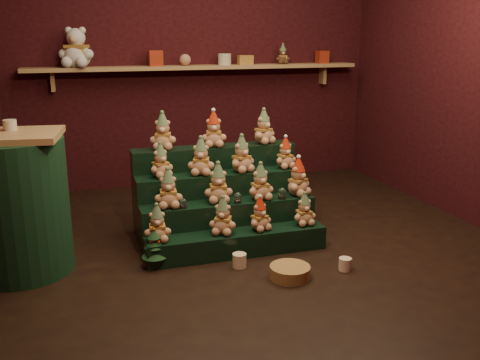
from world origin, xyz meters
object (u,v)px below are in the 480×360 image
object	(u,v)px
side_table	(17,205)
mug_right	(345,264)
snow_globe_a	(183,203)
mug_left	(239,260)
snow_globe_c	(282,193)
wicker_basket	(290,272)
snow_globe_b	(238,198)
mini_christmas_tree	(154,247)
riser_tier_front	(237,243)
brown_bear	(283,54)
white_bear	(76,42)

from	to	relation	value
side_table	mug_right	distance (m)	2.35
snow_globe_a	mug_left	xyz separation A→B (m)	(0.32, -0.39, -0.35)
snow_globe_c	wicker_basket	distance (m)	0.79
snow_globe_b	mug_right	size ratio (longest dim) A/B	0.91
snow_globe_a	mini_christmas_tree	size ratio (longest dim) A/B	0.24
riser_tier_front	brown_bear	distance (m)	2.68
snow_globe_b	mug_right	bearing A→B (deg)	-48.16
mug_left	wicker_basket	xyz separation A→B (m)	(0.28, -0.28, -0.01)
snow_globe_a	snow_globe_b	bearing A→B (deg)	0.00
riser_tier_front	mug_left	xyz separation A→B (m)	(-0.05, -0.23, -0.04)
mini_christmas_tree	mug_right	size ratio (longest dim) A/B	3.50
snow_globe_b	side_table	distance (m)	1.60
mini_christmas_tree	white_bear	xyz separation A→B (m)	(-0.40, 2.07, 1.41)
white_bear	riser_tier_front	bearing A→B (deg)	-42.36
snow_globe_a	white_bear	bearing A→B (deg)	109.57
riser_tier_front	snow_globe_a	size ratio (longest dim) A/B	18.28
snow_globe_c	mug_left	bearing A→B (deg)	-140.92
riser_tier_front	snow_globe_b	world-z (taller)	snow_globe_b
snow_globe_c	riser_tier_front	bearing A→B (deg)	-159.51
white_bear	wicker_basket	bearing A→B (deg)	-42.98
wicker_basket	snow_globe_b	bearing A→B (deg)	104.40
brown_bear	mini_christmas_tree	bearing A→B (deg)	-120.15
side_table	white_bear	distance (m)	2.19
mug_right	wicker_basket	size ratio (longest dim) A/B	0.33
side_table	white_bear	xyz separation A→B (m)	(0.51, 1.84, 1.07)
riser_tier_front	wicker_basket	bearing A→B (deg)	-65.96
riser_tier_front	mug_right	xyz separation A→B (m)	(0.66, -0.51, -0.04)
mini_christmas_tree	mug_right	world-z (taller)	mini_christmas_tree
mug_right	white_bear	size ratio (longest dim) A/B	0.19
snow_globe_a	wicker_basket	size ratio (longest dim) A/B	0.27
snow_globe_a	brown_bear	world-z (taller)	brown_bear
white_bear	brown_bear	size ratio (longest dim) A/B	2.29
mini_christmas_tree	brown_bear	distance (m)	3.02
snow_globe_a	mug_right	bearing A→B (deg)	-32.99
riser_tier_front	mug_left	size ratio (longest dim) A/B	13.71
white_bear	brown_bear	world-z (taller)	white_bear
riser_tier_front	snow_globe_c	bearing A→B (deg)	20.49
snow_globe_b	white_bear	bearing A→B (deg)	120.45
snow_globe_b	snow_globe_c	bearing A→B (deg)	0.00
snow_globe_c	white_bear	world-z (taller)	white_bear
snow_globe_c	snow_globe_a	bearing A→B (deg)	-180.00
snow_globe_a	side_table	bearing A→B (deg)	178.98
wicker_basket	mug_right	bearing A→B (deg)	0.14
snow_globe_a	mug_right	size ratio (longest dim) A/B	0.83
snow_globe_b	snow_globe_c	world-z (taller)	snow_globe_c
riser_tier_front	snow_globe_c	xyz separation A→B (m)	(0.43, 0.16, 0.32)
brown_bear	side_table	bearing A→B (deg)	-134.96
mug_right	wicker_basket	bearing A→B (deg)	-179.86
wicker_basket	brown_bear	xyz separation A→B (m)	(0.93, 2.53, 1.38)
mug_left	brown_bear	bearing A→B (deg)	61.73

